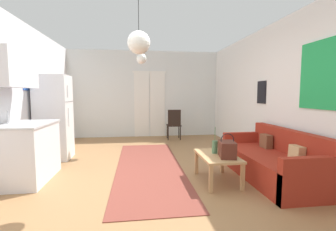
# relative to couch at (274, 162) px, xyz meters

# --- Properties ---
(ground_plane) EXTENTS (5.27, 8.40, 0.10)m
(ground_plane) POSITION_rel_couch_xyz_m (-1.92, 0.14, -0.31)
(ground_plane) COLOR #996D44
(wall_back) EXTENTS (4.87, 0.13, 2.71)m
(wall_back) POSITION_rel_couch_xyz_m (-1.92, 4.09, 1.08)
(wall_back) COLOR silver
(wall_back) RESTS_ON ground_plane
(wall_right) EXTENTS (0.12, 8.00, 2.71)m
(wall_right) POSITION_rel_couch_xyz_m (0.46, 0.14, 1.10)
(wall_right) COLOR white
(wall_right) RESTS_ON ground_plane
(area_rug) EXTENTS (1.18, 3.69, 0.01)m
(area_rug) POSITION_rel_couch_xyz_m (-1.97, 0.84, -0.25)
(area_rug) COLOR brown
(area_rug) RESTS_ON ground_plane
(couch) EXTENTS (0.83, 1.93, 0.79)m
(couch) POSITION_rel_couch_xyz_m (0.00, 0.00, 0.00)
(couch) COLOR maroon
(couch) RESTS_ON ground_plane
(coffee_table) EXTENTS (0.54, 0.86, 0.42)m
(coffee_table) POSITION_rel_couch_xyz_m (-0.95, -0.02, 0.11)
(coffee_table) COLOR tan
(coffee_table) RESTS_ON ground_plane
(bamboo_vase) EXTENTS (0.09, 0.09, 0.42)m
(bamboo_vase) POSITION_rel_couch_xyz_m (-0.96, 0.08, 0.27)
(bamboo_vase) COLOR #47704C
(bamboo_vase) RESTS_ON coffee_table
(handbag) EXTENTS (0.28, 0.36, 0.36)m
(handbag) POSITION_rel_couch_xyz_m (-0.86, -0.17, 0.29)
(handbag) COLOR #512319
(handbag) RESTS_ON coffee_table
(refrigerator) EXTENTS (0.66, 0.59, 1.74)m
(refrigerator) POSITION_rel_couch_xyz_m (-3.88, 1.66, 0.61)
(refrigerator) COLOR white
(refrigerator) RESTS_ON ground_plane
(kitchen_counter) EXTENTS (0.64, 1.08, 2.02)m
(kitchen_counter) POSITION_rel_couch_xyz_m (-3.90, 0.42, 0.49)
(kitchen_counter) COLOR silver
(kitchen_counter) RESTS_ON ground_plane
(accent_chair) EXTENTS (0.44, 0.42, 0.90)m
(accent_chair) POSITION_rel_couch_xyz_m (-1.09, 3.38, 0.23)
(accent_chair) COLOR black
(accent_chair) RESTS_ON ground_plane
(pendant_lamp_near) EXTENTS (0.30, 0.30, 0.83)m
(pendant_lamp_near) POSITION_rel_couch_xyz_m (-2.14, -0.30, 1.76)
(pendant_lamp_near) COLOR black
(pendant_lamp_far) EXTENTS (0.24, 0.24, 0.64)m
(pendant_lamp_far) POSITION_rel_couch_xyz_m (-2.06, 2.25, 1.93)
(pendant_lamp_far) COLOR black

